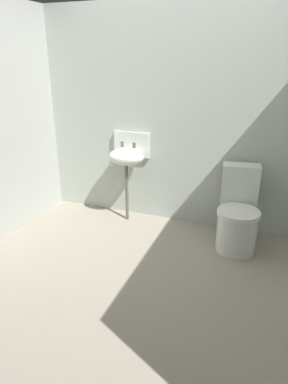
% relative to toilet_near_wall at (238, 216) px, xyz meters
% --- Properties ---
extents(ground_plane, '(3.44, 2.98, 0.08)m').
position_rel_toilet_near_wall_xyz_m(ground_plane, '(-0.74, -0.94, -0.36)').
color(ground_plane, gray).
extents(wall_back, '(3.44, 0.10, 2.29)m').
position_rel_toilet_near_wall_xyz_m(wall_back, '(-0.74, 0.40, 0.82)').
color(wall_back, '#B1BBB0').
rests_on(wall_back, ground).
extents(toilet_near_wall, '(0.45, 0.63, 0.78)m').
position_rel_toilet_near_wall_xyz_m(toilet_near_wall, '(0.00, 0.00, 0.00)').
color(toilet_near_wall, white).
rests_on(toilet_near_wall, ground).
extents(sink, '(0.42, 0.35, 0.99)m').
position_rel_toilet_near_wall_xyz_m(sink, '(-1.24, 0.19, 0.43)').
color(sink, '#5F5A4C').
rests_on(sink, ground).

